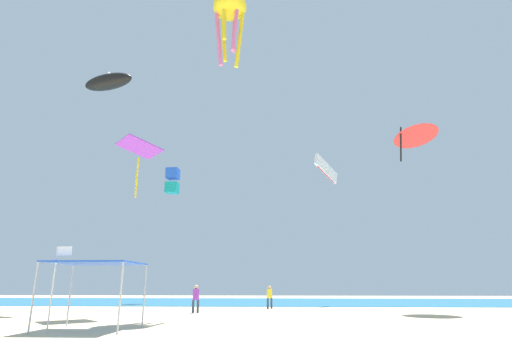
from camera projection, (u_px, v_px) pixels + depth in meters
The scene contains 12 objects.
ground at pixel (271, 333), 15.58m from camera, with size 110.00×110.00×0.10m, color beige.
ocean_strip at pixel (276, 302), 43.72m from camera, with size 110.00×22.30×0.03m, color #1E6B93.
canopy_tent at pixel (96, 266), 16.65m from camera, with size 3.37×2.83×2.62m.
person_near_tent at pixel (196, 296), 26.23m from camera, with size 0.46×0.41×1.74m.
person_leftmost at pixel (270, 295), 30.95m from camera, with size 0.43×0.40×1.67m.
banner_flag at pixel (56, 279), 15.65m from camera, with size 0.61×0.06×3.18m.
kite_inflatable_black at pixel (108, 82), 33.81m from camera, with size 4.82×2.68×1.67m.
kite_delta_red at pixel (415, 133), 31.05m from camera, with size 4.39×4.41×3.10m.
kite_parafoil_white at pixel (326, 169), 39.20m from camera, with size 2.59×3.30×2.39m.
kite_octopus_yellow at pixel (230, 10), 30.45m from camera, with size 3.25×3.25×5.93m.
kite_diamond_purple at pixel (139, 150), 25.84m from camera, with size 3.36×3.36×3.56m.
kite_box_blue at pixel (172, 181), 44.04m from camera, with size 1.32×1.34×2.75m.
Camera 1 is at (0.32, -16.69, 1.71)m, focal length 28.51 mm.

